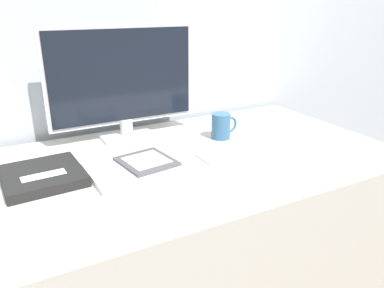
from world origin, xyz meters
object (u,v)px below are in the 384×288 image
notebook (43,176)px  keyboard (239,151)px  monitor (123,80)px  laptop (139,168)px  ereader (147,161)px  coffee_mug (222,126)px

notebook → keyboard: bearing=-8.6°
monitor → notebook: monitor is taller
monitor → laptop: bearing=-102.2°
monitor → notebook: (-0.34, -0.25, -0.20)m
monitor → laptop: 0.38m
keyboard → ereader: size_ratio=1.58×
ereader → coffee_mug: size_ratio=1.72×
monitor → ereader: size_ratio=2.99×
keyboard → laptop: 0.36m
keyboard → notebook: (-0.62, 0.09, 0.01)m
laptop → notebook: notebook is taller
notebook → coffee_mug: coffee_mug is taller
monitor → coffee_mug: (0.31, -0.18, -0.17)m
keyboard → coffee_mug: (0.03, 0.16, 0.04)m
keyboard → notebook: 0.63m
ereader → coffee_mug: 0.38m
monitor → ereader: bearing=-97.4°
laptop → coffee_mug: bearing=18.9°
notebook → coffee_mug: (0.65, 0.06, 0.03)m
coffee_mug → keyboard: bearing=-99.8°
keyboard → laptop: (-0.35, 0.03, 0.00)m
keyboard → laptop: size_ratio=0.95×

